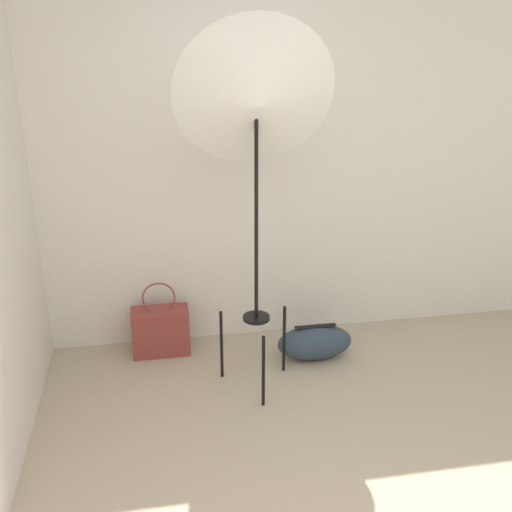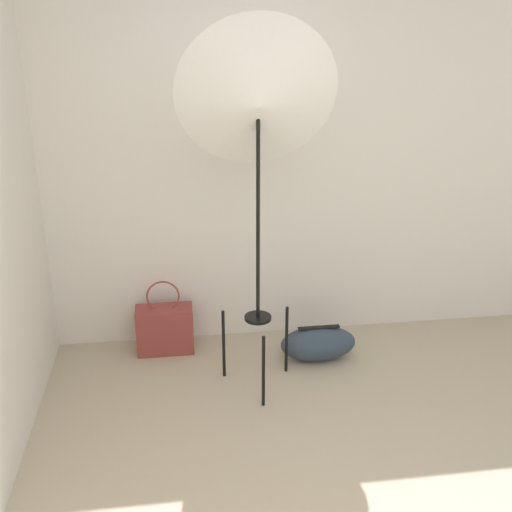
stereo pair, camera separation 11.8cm
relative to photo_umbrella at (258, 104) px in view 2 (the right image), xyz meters
name	(u,v)px [view 2 (the right image)]	position (x,y,z in m)	size (l,w,h in m)	color
wall_back	(278,154)	(0.23, 0.69, -0.41)	(8.00, 0.05, 2.60)	silver
photo_umbrella	(258,104)	(0.00, 0.00, 0.00)	(0.88, 0.47, 2.17)	black
tote_bag	(165,329)	(-0.57, 0.48, -1.54)	(0.38, 0.17, 0.52)	brown
duffel_bag	(318,343)	(0.44, 0.23, -1.60)	(0.51, 0.24, 0.24)	#2D3D4C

